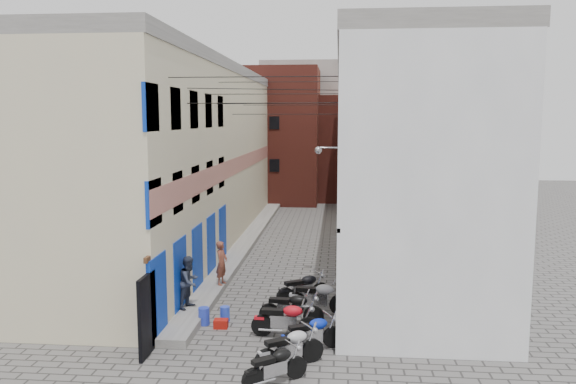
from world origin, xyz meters
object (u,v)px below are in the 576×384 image
(motorcycle_d, at_px, (285,318))
(motorcycle_c, at_px, (311,332))
(motorcycle_g, at_px, (303,287))
(water_jug_far, at_px, (225,314))
(motorcycle_a, at_px, (275,364))
(person_a, at_px, (222,263))
(red_crate, at_px, (221,324))
(motorcycle_b, at_px, (290,346))
(motorcycle_e, at_px, (291,307))
(motorcycle_f, at_px, (318,295))
(person_b, at_px, (189,282))
(water_jug_near, at_px, (204,316))

(motorcycle_d, bearing_deg, motorcycle_c, 43.58)
(motorcycle_g, bearing_deg, water_jug_far, -80.49)
(motorcycle_a, distance_m, motorcycle_d, 2.94)
(motorcycle_d, distance_m, motorcycle_g, 3.11)
(person_a, bearing_deg, red_crate, -156.15)
(person_a, bearing_deg, motorcycle_g, -96.80)
(motorcycle_g, bearing_deg, motorcycle_d, -37.00)
(motorcycle_b, xyz_separation_m, motorcycle_g, (0.02, 5.07, 0.01))
(motorcycle_g, height_order, person_a, person_a)
(motorcycle_b, xyz_separation_m, person_a, (-3.04, 6.14, 0.49))
(motorcycle_d, bearing_deg, motorcycle_e, 177.37)
(motorcycle_e, distance_m, water_jug_far, 2.13)
(motorcycle_a, relative_size, motorcycle_f, 0.85)
(person_a, bearing_deg, motorcycle_c, -132.59)
(motorcycle_f, height_order, person_b, person_b)
(red_crate, bearing_deg, motorcycle_a, -59.52)
(motorcycle_g, bearing_deg, motorcycle_e, -37.44)
(motorcycle_a, xyz_separation_m, motorcycle_d, (-0.03, 2.94, 0.07))
(motorcycle_a, distance_m, person_a, 7.66)
(water_jug_far, relative_size, red_crate, 1.13)
(motorcycle_d, height_order, water_jug_near, motorcycle_d)
(motorcycle_b, xyz_separation_m, motorcycle_e, (-0.21, 2.95, 0.02))
(motorcycle_g, height_order, water_jug_near, motorcycle_g)
(motorcycle_g, distance_m, water_jug_near, 3.75)
(motorcycle_g, bearing_deg, water_jug_near, -82.42)
(motorcycle_d, height_order, motorcycle_g, motorcycle_d)
(motorcycle_a, relative_size, water_jug_far, 3.73)
(person_a, height_order, red_crate, person_a)
(motorcycle_d, height_order, motorcycle_f, motorcycle_f)
(person_a, relative_size, person_b, 0.95)
(motorcycle_a, relative_size, person_a, 1.09)
(motorcycle_e, relative_size, water_jug_far, 4.27)
(motorcycle_d, bearing_deg, motorcycle_g, 176.43)
(motorcycle_a, xyz_separation_m, water_jug_far, (-2.04, 4.04, -0.27))
(motorcycle_c, height_order, motorcycle_d, motorcycle_d)
(motorcycle_c, bearing_deg, motorcycle_d, -165.13)
(motorcycle_g, xyz_separation_m, water_jug_far, (-2.33, -1.99, -0.34))
(motorcycle_f, xyz_separation_m, person_b, (-4.11, -0.52, 0.49))
(water_jug_near, xyz_separation_m, red_crate, (0.58, -0.22, -0.14))
(motorcycle_b, height_order, motorcycle_f, motorcycle_f)
(person_b, xyz_separation_m, water_jug_far, (1.24, -0.49, -0.86))
(person_b, bearing_deg, motorcycle_b, -116.26)
(motorcycle_d, xyz_separation_m, person_a, (-2.74, 4.17, 0.47))
(motorcycle_a, xyz_separation_m, motorcycle_g, (0.29, 6.04, 0.07))
(motorcycle_c, bearing_deg, water_jug_near, -142.60)
(motorcycle_d, height_order, person_b, person_b)
(motorcycle_c, bearing_deg, red_crate, -143.60)
(water_jug_near, relative_size, red_crate, 1.29)
(motorcycle_f, distance_m, water_jug_far, 3.06)
(motorcycle_a, distance_m, motorcycle_g, 6.05)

